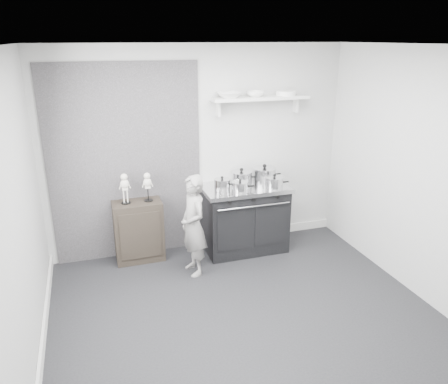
{
  "coord_description": "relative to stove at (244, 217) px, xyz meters",
  "views": [
    {
      "loc": [
        -1.4,
        -3.63,
        2.76
      ],
      "look_at": [
        0.08,
        0.95,
        1.05
      ],
      "focal_mm": 35.0,
      "sensor_mm": 36.0,
      "label": 1
    }
  ],
  "objects": [
    {
      "name": "ground",
      "position": [
        -0.53,
        -1.48,
        -0.46
      ],
      "size": [
        4.0,
        4.0,
        0.0
      ],
      "primitive_type": "plane",
      "color": "black",
      "rests_on": "ground"
    },
    {
      "name": "room_shell",
      "position": [
        -0.62,
        -1.33,
        1.18
      ],
      "size": [
        4.02,
        3.62,
        2.71
      ],
      "color": "#B0B1AE",
      "rests_on": "ground"
    },
    {
      "name": "wall_shelf",
      "position": [
        0.27,
        0.2,
        1.55
      ],
      "size": [
        1.3,
        0.26,
        0.24
      ],
      "color": "silver",
      "rests_on": "room_shell"
    },
    {
      "name": "stove",
      "position": [
        0.0,
        0.0,
        0.0
      ],
      "size": [
        1.14,
        0.71,
        0.91
      ],
      "color": "black",
      "rests_on": "ground"
    },
    {
      "name": "side_cabinet",
      "position": [
        -1.41,
        0.13,
        -0.06
      ],
      "size": [
        0.61,
        0.36,
        0.8
      ],
      "primitive_type": "cube",
      "color": "black",
      "rests_on": "ground"
    },
    {
      "name": "child",
      "position": [
        -0.81,
        -0.42,
        0.17
      ],
      "size": [
        0.37,
        0.5,
        1.26
      ],
      "primitive_type": "imported",
      "rotation": [
        0.0,
        0.0,
        -1.41
      ],
      "color": "gray",
      "rests_on": "ground"
    },
    {
      "name": "pot_front_left",
      "position": [
        -0.34,
        -0.08,
        0.53
      ],
      "size": [
        0.29,
        0.21,
        0.19
      ],
      "color": "silver",
      "rests_on": "stove"
    },
    {
      "name": "pot_back_left",
      "position": [
        -0.01,
        0.11,
        0.54
      ],
      "size": [
        0.37,
        0.29,
        0.22
      ],
      "color": "silver",
      "rests_on": "stove"
    },
    {
      "name": "pot_back_right",
      "position": [
        0.32,
        0.09,
        0.55
      ],
      "size": [
        0.39,
        0.31,
        0.25
      ],
      "color": "silver",
      "rests_on": "stove"
    },
    {
      "name": "pot_front_right",
      "position": [
        0.33,
        -0.2,
        0.53
      ],
      "size": [
        0.32,
        0.23,
        0.19
      ],
      "color": "silver",
      "rests_on": "stove"
    },
    {
      "name": "pot_front_center",
      "position": [
        -0.14,
        -0.19,
        0.52
      ],
      "size": [
        0.3,
        0.21,
        0.17
      ],
      "color": "silver",
      "rests_on": "stove"
    },
    {
      "name": "skeleton_full",
      "position": [
        -1.54,
        0.13,
        0.56
      ],
      "size": [
        0.13,
        0.08,
        0.45
      ],
      "primitive_type": null,
      "color": "silver",
      "rests_on": "side_cabinet"
    },
    {
      "name": "skeleton_torso",
      "position": [
        -1.26,
        0.13,
        0.55
      ],
      "size": [
        0.12,
        0.08,
        0.43
      ],
      "primitive_type": null,
      "color": "silver",
      "rests_on": "side_cabinet"
    },
    {
      "name": "bowl_large",
      "position": [
        -0.16,
        0.19,
        1.62
      ],
      "size": [
        0.3,
        0.3,
        0.07
      ],
      "primitive_type": "imported",
      "color": "white",
      "rests_on": "wall_shelf"
    },
    {
      "name": "bowl_small",
      "position": [
        0.2,
        0.19,
        1.62
      ],
      "size": [
        0.23,
        0.23,
        0.07
      ],
      "primitive_type": "imported",
      "color": "white",
      "rests_on": "wall_shelf"
    },
    {
      "name": "plate_stack",
      "position": [
        0.63,
        0.19,
        1.61
      ],
      "size": [
        0.27,
        0.27,
        0.06
      ],
      "primitive_type": "cylinder",
      "color": "white",
      "rests_on": "wall_shelf"
    }
  ]
}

